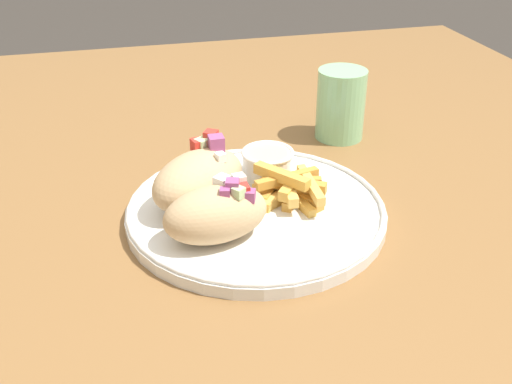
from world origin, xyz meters
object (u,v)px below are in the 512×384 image
water_glass (340,107)px  sauce_ramekin (268,162)px  plate (256,210)px  pita_sandwich_near (216,213)px  fries_pile (290,189)px  pita_sandwich_far (199,179)px

water_glass → sauce_ramekin: bearing=-139.7°
plate → water_glass: bearing=47.3°
pita_sandwich_near → sauce_ramekin: size_ratio=1.85×
sauce_ramekin → water_glass: 0.19m
fries_pile → pita_sandwich_far: bearing=171.7°
fries_pile → plate: bearing=-167.9°
pita_sandwich_far → water_glass: 0.29m
pita_sandwich_far → plate: bearing=-60.5°
plate → pita_sandwich_near: pita_sandwich_near is taller
pita_sandwich_near → fries_pile: 0.12m
plate → water_glass: water_glass is taller
plate → sauce_ramekin: bearing=64.7°
plate → pita_sandwich_far: (-0.06, 0.02, 0.04)m
water_glass → pita_sandwich_near: bearing=-133.8°
fries_pile → water_glass: 0.22m
fries_pile → water_glass: water_glass is taller
pita_sandwich_near → fries_pile: pita_sandwich_near is taller
sauce_ramekin → water_glass: (0.14, 0.12, 0.01)m
pita_sandwich_near → sauce_ramekin: bearing=44.2°
fries_pile → sauce_ramekin: fries_pile is taller
pita_sandwich_far → sauce_ramekin: bearing=-13.8°
plate → pita_sandwich_near: bearing=-137.7°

